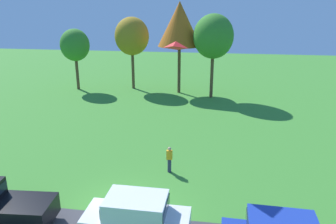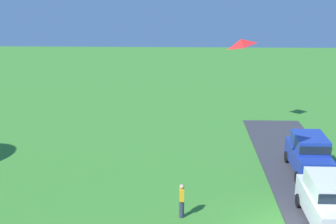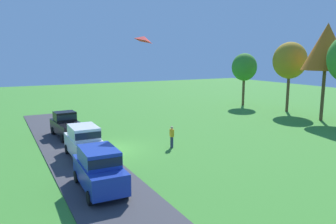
{
  "view_description": "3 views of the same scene",
  "coord_description": "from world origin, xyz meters",
  "px_view_note": "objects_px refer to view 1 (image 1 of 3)",
  "views": [
    {
      "loc": [
        4.82,
        -14.15,
        10.08
      ],
      "look_at": [
        1.84,
        4.93,
        3.79
      ],
      "focal_mm": 35.0,
      "sensor_mm": 36.0,
      "label": 1
    },
    {
      "loc": [
        -18.18,
        4.26,
        11.03
      ],
      "look_at": [
        1.46,
        4.93,
        5.41
      ],
      "focal_mm": 50.0,
      "sensor_mm": 36.0,
      "label": 2
    },
    {
      "loc": [
        23.89,
        -7.56,
        7.15
      ],
      "look_at": [
        0.36,
        4.84,
        2.54
      ],
      "focal_mm": 35.0,
      "sensor_mm": 36.0,
      "label": 3
    }
  ],
  "objects_px": {
    "car_suv_far_end": "(137,218)",
    "person_beside_suv": "(169,159)",
    "tree_far_left": "(180,24)",
    "tree_center_back": "(75,45)",
    "kite_diamond_near_flag": "(176,45)",
    "tree_left_of_center": "(213,37)",
    "tree_lone_near": "(132,36)"
  },
  "relations": [
    {
      "from": "tree_center_back",
      "to": "tree_far_left",
      "type": "relative_size",
      "value": 0.7
    },
    {
      "from": "person_beside_suv",
      "to": "tree_center_back",
      "type": "bearing_deg",
      "value": 126.66
    },
    {
      "from": "person_beside_suv",
      "to": "tree_far_left",
      "type": "height_order",
      "value": "tree_far_left"
    },
    {
      "from": "person_beside_suv",
      "to": "tree_far_left",
      "type": "bearing_deg",
      "value": 95.35
    },
    {
      "from": "car_suv_far_end",
      "to": "tree_center_back",
      "type": "relative_size",
      "value": 0.62
    },
    {
      "from": "car_suv_far_end",
      "to": "person_beside_suv",
      "type": "relative_size",
      "value": 2.69
    },
    {
      "from": "car_suv_far_end",
      "to": "kite_diamond_near_flag",
      "type": "distance_m",
      "value": 8.22
    },
    {
      "from": "tree_lone_near",
      "to": "tree_far_left",
      "type": "distance_m",
      "value": 6.31
    },
    {
      "from": "tree_left_of_center",
      "to": "kite_diamond_near_flag",
      "type": "height_order",
      "value": "tree_left_of_center"
    },
    {
      "from": "tree_lone_near",
      "to": "car_suv_far_end",
      "type": "bearing_deg",
      "value": -75.06
    },
    {
      "from": "person_beside_suv",
      "to": "car_suv_far_end",
      "type": "bearing_deg",
      "value": -93.58
    },
    {
      "from": "car_suv_far_end",
      "to": "person_beside_suv",
      "type": "height_order",
      "value": "car_suv_far_end"
    },
    {
      "from": "tree_center_back",
      "to": "car_suv_far_end",
      "type": "bearing_deg",
      "value": -61.69
    },
    {
      "from": "tree_far_left",
      "to": "tree_left_of_center",
      "type": "xyz_separation_m",
      "value": [
        3.92,
        -1.51,
        -1.2
      ]
    },
    {
      "from": "tree_left_of_center",
      "to": "car_suv_far_end",
      "type": "bearing_deg",
      "value": -95.62
    },
    {
      "from": "car_suv_far_end",
      "to": "kite_diamond_near_flag",
      "type": "bearing_deg",
      "value": 75.07
    },
    {
      "from": "tree_left_of_center",
      "to": "kite_diamond_near_flag",
      "type": "relative_size",
      "value": 9.41
    },
    {
      "from": "tree_lone_near",
      "to": "tree_far_left",
      "type": "bearing_deg",
      "value": -11.59
    },
    {
      "from": "person_beside_suv",
      "to": "tree_left_of_center",
      "type": "distance_m",
      "value": 19.48
    },
    {
      "from": "tree_center_back",
      "to": "kite_diamond_near_flag",
      "type": "height_order",
      "value": "kite_diamond_near_flag"
    },
    {
      "from": "kite_diamond_near_flag",
      "to": "car_suv_far_end",
      "type": "bearing_deg",
      "value": -104.93
    },
    {
      "from": "car_suv_far_end",
      "to": "tree_left_of_center",
      "type": "distance_m",
      "value": 25.88
    },
    {
      "from": "person_beside_suv",
      "to": "tree_center_back",
      "type": "xyz_separation_m",
      "value": [
        -14.65,
        19.68,
        4.6
      ]
    },
    {
      "from": "tree_lone_near",
      "to": "tree_left_of_center",
      "type": "xyz_separation_m",
      "value": [
        9.92,
        -2.74,
        0.36
      ]
    },
    {
      "from": "tree_center_back",
      "to": "kite_diamond_near_flag",
      "type": "distance_m",
      "value": 27.17
    },
    {
      "from": "tree_lone_near",
      "to": "tree_left_of_center",
      "type": "relative_size",
      "value": 0.95
    },
    {
      "from": "car_suv_far_end",
      "to": "tree_lone_near",
      "type": "xyz_separation_m",
      "value": [
        -7.44,
        27.89,
        5.2
      ]
    },
    {
      "from": "car_suv_far_end",
      "to": "tree_far_left",
      "type": "xyz_separation_m",
      "value": [
        -1.45,
        26.66,
        6.75
      ]
    },
    {
      "from": "car_suv_far_end",
      "to": "tree_far_left",
      "type": "height_order",
      "value": "tree_far_left"
    },
    {
      "from": "tree_left_of_center",
      "to": "tree_lone_near",
      "type": "bearing_deg",
      "value": 164.57
    },
    {
      "from": "person_beside_suv",
      "to": "kite_diamond_near_flag",
      "type": "xyz_separation_m",
      "value": [
        0.69,
        -2.56,
        7.41
      ]
    },
    {
      "from": "car_suv_far_end",
      "to": "person_beside_suv",
      "type": "distance_m",
      "value": 6.76
    }
  ]
}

